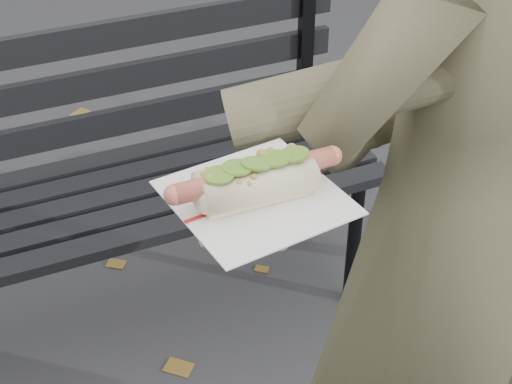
# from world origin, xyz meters

# --- Properties ---
(park_bench) EXTENTS (1.50, 0.44, 0.88)m
(park_bench) POSITION_xyz_m (0.07, 0.95, 0.52)
(park_bench) COLOR black
(park_bench) RESTS_ON ground
(person) EXTENTS (0.70, 0.52, 1.77)m
(person) POSITION_xyz_m (0.50, 0.01, 0.89)
(person) COLOR brown
(person) RESTS_ON ground
(held_hotdog) EXTENTS (0.64, 0.33, 0.20)m
(held_hotdog) POSITION_xyz_m (0.28, -0.04, 1.19)
(held_hotdog) COLOR brown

